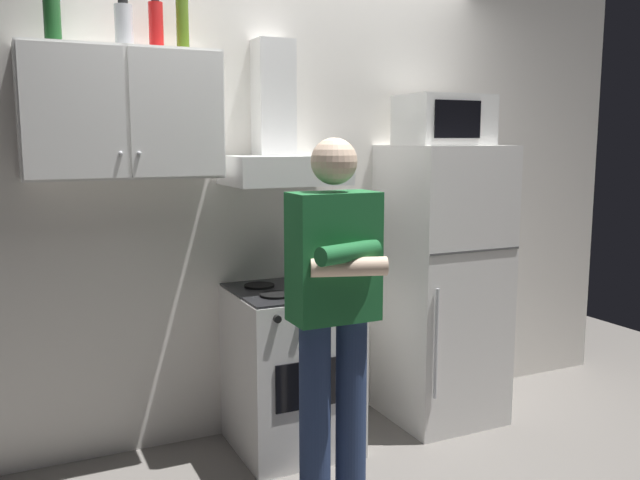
% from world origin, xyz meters
% --- Properties ---
extents(ground_plane, '(7.00, 7.00, 0.00)m').
position_xyz_m(ground_plane, '(0.00, 0.00, 0.00)').
color(ground_plane, slate).
extents(back_wall_tiled, '(4.80, 0.10, 2.70)m').
position_xyz_m(back_wall_tiled, '(0.00, 0.60, 1.35)').
color(back_wall_tiled, silver).
rests_on(back_wall_tiled, ground_plane).
extents(upper_cabinet, '(0.90, 0.37, 0.60)m').
position_xyz_m(upper_cabinet, '(-0.85, 0.37, 1.75)').
color(upper_cabinet, white).
extents(stove_oven, '(0.60, 0.62, 0.87)m').
position_xyz_m(stove_oven, '(-0.05, 0.25, 0.43)').
color(stove_oven, white).
rests_on(stove_oven, ground_plane).
extents(range_hood, '(0.60, 0.44, 0.75)m').
position_xyz_m(range_hood, '(-0.05, 0.38, 1.60)').
color(range_hood, white).
extents(refrigerator, '(0.60, 0.62, 1.60)m').
position_xyz_m(refrigerator, '(0.90, 0.25, 0.80)').
color(refrigerator, white).
rests_on(refrigerator, ground_plane).
extents(microwave, '(0.48, 0.37, 0.28)m').
position_xyz_m(microwave, '(0.90, 0.27, 1.74)').
color(microwave, silver).
rests_on(microwave, refrigerator).
extents(person_standing, '(0.38, 0.33, 1.64)m').
position_xyz_m(person_standing, '(-0.10, -0.36, 0.90)').
color(person_standing, navy).
rests_on(person_standing, ground_plane).
extents(cooking_pot, '(0.30, 0.20, 0.10)m').
position_xyz_m(cooking_pot, '(0.08, 0.13, 0.92)').
color(cooking_pot, '#B7BABF').
rests_on(cooking_pot, stove_oven).
extents(bottle_olive_oil, '(0.06, 0.06, 0.27)m').
position_xyz_m(bottle_olive_oil, '(-0.54, 0.39, 2.18)').
color(bottle_olive_oil, '#4C6B19').
rests_on(bottle_olive_oil, upper_cabinet).
extents(bottle_canister_steel, '(0.08, 0.08, 0.22)m').
position_xyz_m(bottle_canister_steel, '(-0.82, 0.39, 2.15)').
color(bottle_canister_steel, '#B2B5BA').
rests_on(bottle_canister_steel, upper_cabinet).
extents(bottle_soda_red, '(0.07, 0.07, 0.24)m').
position_xyz_m(bottle_soda_red, '(-0.67, 0.40, 2.16)').
color(bottle_soda_red, red).
rests_on(bottle_soda_red, upper_cabinet).
extents(bottle_wine_green, '(0.07, 0.07, 0.34)m').
position_xyz_m(bottle_wine_green, '(-1.13, 0.41, 2.21)').
color(bottle_wine_green, '#19471E').
rests_on(bottle_wine_green, upper_cabinet).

